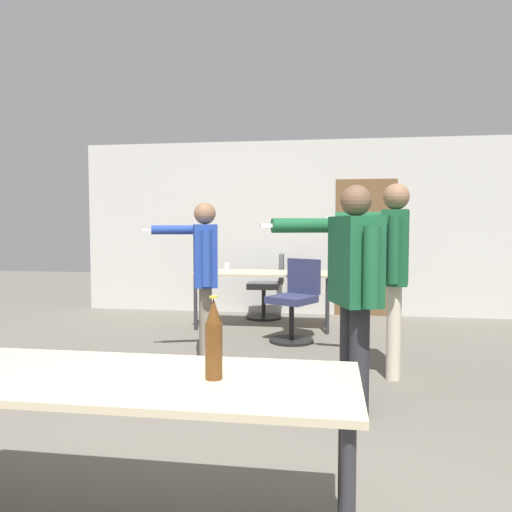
{
  "coord_description": "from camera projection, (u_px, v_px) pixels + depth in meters",
  "views": [
    {
      "loc": [
        0.58,
        -1.5,
        1.37
      ],
      "look_at": [
        -0.06,
        2.73,
        1.1
      ],
      "focal_mm": 35.0,
      "sensor_mm": 36.0,
      "label": 1
    }
  ],
  "objects": [
    {
      "name": "conference_table_far",
      "position": [
        263.0,
        277.0,
        6.63
      ],
      "size": [
        1.82,
        0.74,
        0.74
      ],
      "color": "#C6B793",
      "rests_on": "ground_plane"
    },
    {
      "name": "back_wall",
      "position": [
        295.0,
        228.0,
        7.67
      ],
      "size": [
        6.61,
        0.12,
        2.65
      ],
      "color": "beige",
      "rests_on": "ground_plane"
    },
    {
      "name": "office_chair_mid_tucked",
      "position": [
        295.0,
        302.0,
        5.87
      ],
      "size": [
        0.65,
        0.67,
        0.96
      ],
      "rotation": [
        0.0,
        0.0,
        2.63
      ],
      "color": "black",
      "rests_on": "ground_plane"
    },
    {
      "name": "person_center_tall",
      "position": [
        393.0,
        260.0,
        4.43
      ],
      "size": [
        0.76,
        0.68,
        1.73
      ],
      "rotation": [
        0.0,
        0.0,
        1.4
      ],
      "color": "beige",
      "rests_on": "ground_plane"
    },
    {
      "name": "person_right_polo",
      "position": [
        353.0,
        278.0,
        3.55
      ],
      "size": [
        0.89,
        0.64,
        1.65
      ],
      "rotation": [
        0.0,
        0.0,
        1.9
      ],
      "color": "#28282D",
      "rests_on": "ground_plane"
    },
    {
      "name": "conference_table_near",
      "position": [
        118.0,
        391.0,
        2.08
      ],
      "size": [
        2.0,
        0.7,
        0.74
      ],
      "color": "#C6B793",
      "rests_on": "ground_plane"
    },
    {
      "name": "office_chair_far_right",
      "position": [
        269.0,
        288.0,
        7.28
      ],
      "size": [
        0.56,
        0.52,
        0.94
      ],
      "rotation": [
        0.0,
        0.0,
        1.62
      ],
      "color": "black",
      "rests_on": "ground_plane"
    },
    {
      "name": "beer_bottle",
      "position": [
        214.0,
        340.0,
        2.01
      ],
      "size": [
        0.07,
        0.07,
        0.34
      ],
      "color": "#563314",
      "rests_on": "conference_table_near"
    },
    {
      "name": "drink_cup",
      "position": [
        227.0,
        267.0,
        6.66
      ],
      "size": [
        0.08,
        0.08,
        0.12
      ],
      "color": "silver",
      "rests_on": "conference_table_far"
    },
    {
      "name": "person_left_plaid",
      "position": [
        204.0,
        266.0,
        4.87
      ],
      "size": [
        0.82,
        0.54,
        1.58
      ],
      "rotation": [
        0.0,
        0.0,
        1.88
      ],
      "color": "slate",
      "rests_on": "ground_plane"
    }
  ]
}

